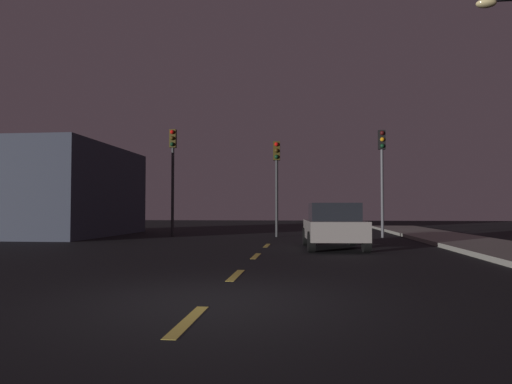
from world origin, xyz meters
TOP-DOWN VIEW (x-y plane):
  - ground_plane at (0.00, 7.00)m, footprint 80.00×80.00m
  - lane_stripe_nearest at (0.00, -1.20)m, footprint 0.16×1.60m
  - lane_stripe_second at (0.00, 2.60)m, footprint 0.16×1.60m
  - lane_stripe_third at (0.00, 6.40)m, footprint 0.16×1.60m
  - lane_stripe_fourth at (0.00, 10.20)m, footprint 0.16×1.60m
  - traffic_signal_left at (-5.06, 15.44)m, footprint 0.32×0.38m
  - traffic_signal_center at (0.04, 15.44)m, footprint 0.32×0.38m
  - traffic_signal_right at (4.97, 15.44)m, footprint 0.32×0.38m
  - car_stopped_ahead at (2.33, 9.11)m, footprint 2.09×3.92m
  - storefront_left at (-10.95, 15.51)m, footprint 5.89×8.78m

SIDE VIEW (x-z plane):
  - ground_plane at x=0.00m, z-range 0.00..0.00m
  - lane_stripe_nearest at x=0.00m, z-range 0.00..0.01m
  - lane_stripe_second at x=0.00m, z-range 0.00..0.01m
  - lane_stripe_third at x=0.00m, z-range 0.00..0.01m
  - lane_stripe_fourth at x=0.00m, z-range 0.00..0.01m
  - car_stopped_ahead at x=2.33m, z-range 0.00..1.53m
  - storefront_left at x=-10.95m, z-range 0.00..4.44m
  - traffic_signal_center at x=0.04m, z-range 0.93..5.49m
  - traffic_signal_right at x=4.97m, z-range 1.00..6.02m
  - traffic_signal_left at x=-5.06m, z-range 1.03..6.27m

